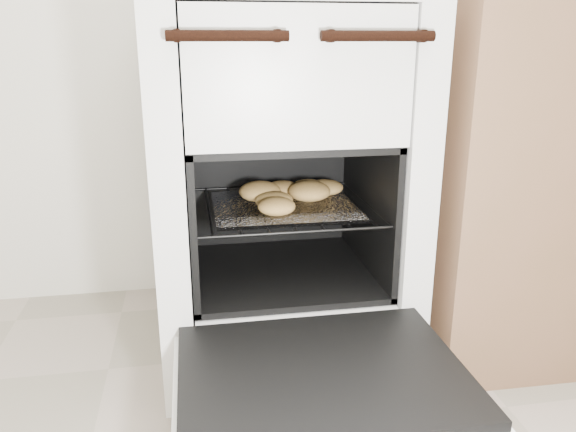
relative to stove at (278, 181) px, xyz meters
The scene contains 6 objects.
stove is the anchor object (origin of this frame).
oven_door 0.62m from the stove, 90.00° to the right, with size 0.59×0.46×0.04m.
oven_rack 0.09m from the stove, 90.00° to the right, with size 0.48×0.46×0.01m.
foil_sheet 0.11m from the stove, 90.00° to the right, with size 0.37×0.33×0.01m, color white.
baked_rolls 0.07m from the stove, 66.75° to the right, with size 0.32×0.31×0.05m.
counter 0.87m from the stove, ahead, with size 0.98×0.65×0.98m, color brown.
Camera 1 is at (-0.41, -0.38, 0.87)m, focal length 35.00 mm.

